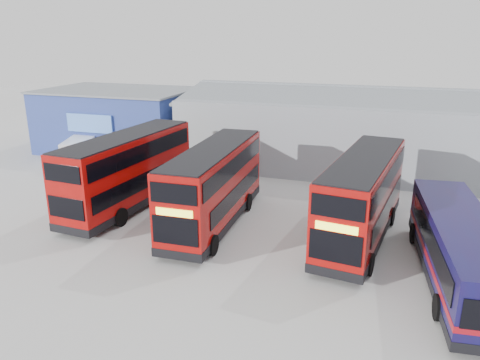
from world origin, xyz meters
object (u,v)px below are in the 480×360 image
maintenance_shed (391,131)px  double_decker_right (362,199)px  single_decker_blue (458,252)px  office_block (119,120)px  double_decker_centre (214,187)px  double_decker_left (128,172)px  panel_van (82,149)px

maintenance_shed → double_decker_right: maintenance_shed is taller
single_decker_blue → office_block: bearing=-37.6°
double_decker_centre → double_decker_right: double_decker_right is taller
office_block → single_decker_blue: 29.35m
double_decker_centre → maintenance_shed: bearing=58.8°
double_decker_left → single_decker_blue: bearing=173.0°
maintenance_shed → double_decker_left: maintenance_shed is taller
double_decker_right → maintenance_shed: bearing=93.3°
double_decker_right → single_decker_blue: size_ratio=0.97×
double_decker_left → double_decker_centre: bearing=175.9°
double_decker_centre → panel_van: double_decker_centre is taller
double_decker_centre → panel_van: 15.99m
double_decker_right → double_decker_centre: bearing=-168.8°
single_decker_blue → panel_van: (-25.30, 10.43, -0.25)m
single_decker_blue → double_decker_centre: bearing=-18.8°
single_decker_blue → panel_van: size_ratio=2.10×
office_block → double_decker_left: 14.42m
maintenance_shed → double_decker_left: (-13.95, -13.96, -0.48)m
office_block → panel_van: size_ratio=2.49×
maintenance_shed → single_decker_blue: bearing=-80.3°
double_decker_right → single_decker_blue: 5.09m
double_decker_left → maintenance_shed: bearing=-130.5°
office_block → panel_van: (-0.32, -4.94, -1.46)m
double_decker_right → panel_van: double_decker_right is taller
maintenance_shed → double_decker_centre: size_ratio=3.09×
panel_van → double_decker_centre: bearing=-49.2°
maintenance_shed → single_decker_blue: maintenance_shed is taller
double_decker_left → double_decker_right: 12.93m
double_decker_left → panel_van: (-8.37, 7.01, -0.99)m
office_block → panel_van: bearing=-93.7°
double_decker_right → panel_van: 22.56m
maintenance_shed → office_block: bearing=-174.8°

